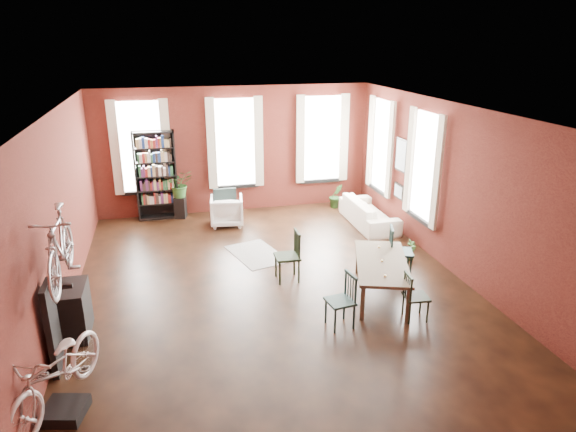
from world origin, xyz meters
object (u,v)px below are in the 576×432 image
object	(u,v)px
dining_chair_d	(400,252)
bicycle_floor	(51,340)
white_armchair	(227,209)
console_table	(74,311)
dining_chair_b	(287,256)
bike_trainer	(65,411)
dining_table	(381,278)
bookshelf	(156,176)
dining_chair_c	(416,297)
dining_chair_a	(340,301)
plant_stand	(180,208)
cream_sofa	(369,208)

from	to	relation	value
dining_chair_d	bicycle_floor	world-z (taller)	bicycle_floor
white_armchair	console_table	distance (m)	5.17
dining_chair_b	bike_trainer	xyz separation A→B (m)	(-3.48, -2.93, -0.41)
white_armchair	dining_table	bearing A→B (deg)	124.26
white_armchair	bookshelf	bearing A→B (deg)	-22.22
dining_chair_c	console_table	size ratio (longest dim) A/B	1.00
dining_chair_c	bike_trainer	distance (m)	5.28
dining_chair_c	bike_trainer	size ratio (longest dim) A/B	1.65
bike_trainer	dining_chair_a	bearing A→B (deg)	16.45
bookshelf	plant_stand	size ratio (longest dim) A/B	4.10
dining_chair_b	bike_trainer	bearing A→B (deg)	-49.01
bookshelf	bike_trainer	size ratio (longest dim) A/B	4.57
bike_trainer	bookshelf	bearing A→B (deg)	80.60
cream_sofa	plant_stand	size ratio (longest dim) A/B	3.88
dining_chair_b	bookshelf	size ratio (longest dim) A/B	0.44
console_table	bicycle_floor	distance (m)	2.00
dining_chair_d	white_armchair	world-z (taller)	dining_chair_d
dining_chair_c	white_armchair	bearing A→B (deg)	30.68
dining_chair_b	console_table	world-z (taller)	dining_chair_b
dining_chair_d	bookshelf	xyz separation A→B (m)	(-4.45, 4.48, 0.62)
cream_sofa	dining_chair_b	bearing A→B (deg)	133.01
dining_chair_d	bike_trainer	distance (m)	6.22
dining_chair_b	white_armchair	distance (m)	3.34
bookshelf	dining_table	bearing A→B (deg)	-53.76
dining_chair_a	dining_chair_b	size ratio (longest dim) A/B	0.91
dining_chair_c	bicycle_floor	size ratio (longest dim) A/B	0.44
dining_chair_d	bookshelf	world-z (taller)	bookshelf
dining_table	console_table	bearing A→B (deg)	-160.61
cream_sofa	bike_trainer	distance (m)	8.17
dining_chair_d	white_armchair	xyz separation A→B (m)	(-2.85, 3.58, -0.09)
bookshelf	cream_sofa	distance (m)	5.28
dining_table	dining_chair_a	size ratio (longest dim) A/B	2.16
cream_sofa	plant_stand	world-z (taller)	cream_sofa
bookshelf	white_armchair	xyz separation A→B (m)	(1.60, -0.90, -0.71)
dining_chair_b	dining_chair_d	xyz separation A→B (m)	(2.14, -0.31, 0.00)
console_table	plant_stand	xyz separation A→B (m)	(1.80, 5.09, -0.13)
dining_chair_c	console_table	bearing A→B (deg)	86.76
dining_chair_b	console_table	distance (m)	3.74
dining_table	console_table	world-z (taller)	console_table
cream_sofa	console_table	world-z (taller)	cream_sofa
dining_chair_a	console_table	distance (m)	4.08
console_table	dining_chair_b	bearing A→B (deg)	16.09
plant_stand	bookshelf	bearing A→B (deg)	167.92
dining_table	console_table	size ratio (longest dim) A/B	2.37
bike_trainer	console_table	size ratio (longest dim) A/B	0.60
dining_table	bicycle_floor	size ratio (longest dim) A/B	1.04
dining_table	white_armchair	xyz separation A→B (m)	(-2.17, 4.24, 0.07)
console_table	plant_stand	bearing A→B (deg)	70.48
white_armchair	bike_trainer	size ratio (longest dim) A/B	1.63
dining_chair_d	white_armchair	distance (m)	4.57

